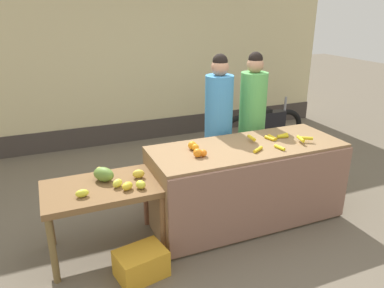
{
  "coord_description": "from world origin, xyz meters",
  "views": [
    {
      "loc": [
        -1.67,
        -3.25,
        2.33
      ],
      "look_at": [
        -0.26,
        0.15,
        0.95
      ],
      "focal_mm": 34.69,
      "sensor_mm": 36.0,
      "label": 1
    }
  ],
  "objects_px": {
    "vendor_woman_blue_shirt": "(218,127)",
    "vendor_woman_green_shirt": "(252,122)",
    "parked_motorcycle": "(263,126)",
    "produce_crate": "(141,263)",
    "produce_sack": "(163,187)"
  },
  "relations": [
    {
      "from": "vendor_woman_blue_shirt",
      "to": "produce_sack",
      "type": "distance_m",
      "value": 1.0
    },
    {
      "from": "produce_sack",
      "to": "produce_crate",
      "type": "bearing_deg",
      "value": -117.52
    },
    {
      "from": "vendor_woman_blue_shirt",
      "to": "parked_motorcycle",
      "type": "xyz_separation_m",
      "value": [
        1.43,
        1.16,
        -0.51
      ]
    },
    {
      "from": "vendor_woman_blue_shirt",
      "to": "vendor_woman_green_shirt",
      "type": "distance_m",
      "value": 0.51
    },
    {
      "from": "produce_crate",
      "to": "produce_sack",
      "type": "xyz_separation_m",
      "value": [
        0.59,
        1.12,
        0.13
      ]
    },
    {
      "from": "vendor_woman_blue_shirt",
      "to": "produce_crate",
      "type": "distance_m",
      "value": 1.94
    },
    {
      "from": "vendor_woman_blue_shirt",
      "to": "vendor_woman_green_shirt",
      "type": "bearing_deg",
      "value": 5.57
    },
    {
      "from": "vendor_woman_blue_shirt",
      "to": "produce_crate",
      "type": "xyz_separation_m",
      "value": [
        -1.34,
        -1.17,
        -0.78
      ]
    },
    {
      "from": "vendor_woman_green_shirt",
      "to": "produce_crate",
      "type": "relative_size",
      "value": 4.1
    },
    {
      "from": "vendor_woman_green_shirt",
      "to": "produce_crate",
      "type": "height_order",
      "value": "vendor_woman_green_shirt"
    },
    {
      "from": "produce_crate",
      "to": "vendor_woman_blue_shirt",
      "type": "bearing_deg",
      "value": 41.05
    },
    {
      "from": "vendor_woman_green_shirt",
      "to": "produce_sack",
      "type": "relative_size",
      "value": 3.49
    },
    {
      "from": "vendor_woman_blue_shirt",
      "to": "vendor_woman_green_shirt",
      "type": "relative_size",
      "value": 1.0
    },
    {
      "from": "vendor_woman_green_shirt",
      "to": "parked_motorcycle",
      "type": "height_order",
      "value": "vendor_woman_green_shirt"
    },
    {
      "from": "vendor_woman_green_shirt",
      "to": "produce_crate",
      "type": "xyz_separation_m",
      "value": [
        -1.85,
        -1.22,
        -0.78
      ]
    }
  ]
}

